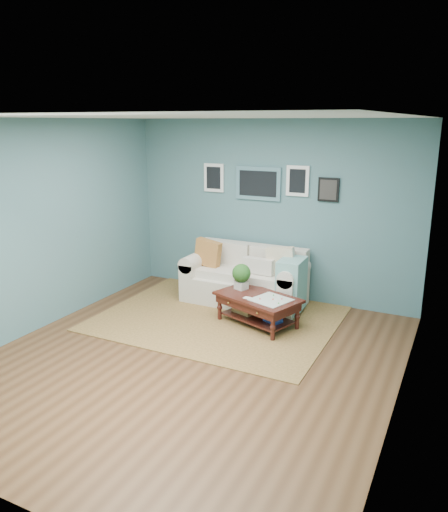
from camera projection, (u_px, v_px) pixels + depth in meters
The scene contains 4 objects.
room_shell at pixel (190, 244), 5.43m from camera, with size 5.00×5.02×2.70m.
area_rug at pixel (218, 318), 6.95m from camera, with size 3.17×2.53×0.01m, color brown.
loveseat at pixel (250, 279), 7.45m from camera, with size 1.84×0.84×0.95m.
coffee_table at pixel (255, 300), 6.69m from camera, with size 1.25×0.97×0.77m.
Camera 1 is at (2.67, -4.51, 2.66)m, focal length 35.00 mm.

